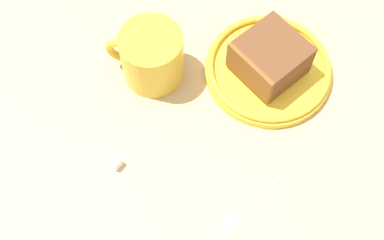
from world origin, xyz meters
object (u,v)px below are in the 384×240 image
(teaspoon, at_px, (238,213))
(small_plate, at_px, (268,69))
(tea_mug, at_px, (151,56))
(sugar_cube, at_px, (115,163))
(cake_slice, at_px, (270,58))

(teaspoon, bearing_deg, small_plate, 163.59)
(tea_mug, bearing_deg, small_plate, 87.14)
(teaspoon, relative_size, sugar_cube, 6.47)
(teaspoon, bearing_deg, sugar_cube, -115.37)
(cake_slice, distance_m, sugar_cube, 0.26)
(cake_slice, distance_m, tea_mug, 0.17)
(small_plate, relative_size, sugar_cube, 12.70)
(small_plate, bearing_deg, sugar_cube, -58.71)
(cake_slice, distance_m, teaspoon, 0.22)
(teaspoon, height_order, sugar_cube, sugar_cube)
(small_plate, relative_size, cake_slice, 1.52)
(sugar_cube, bearing_deg, cake_slice, 121.23)
(tea_mug, distance_m, sugar_cube, 0.16)
(sugar_cube, bearing_deg, teaspoon, 64.63)
(cake_slice, bearing_deg, sugar_cube, -58.77)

